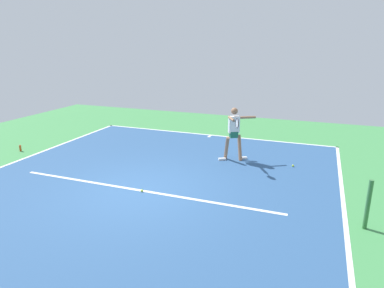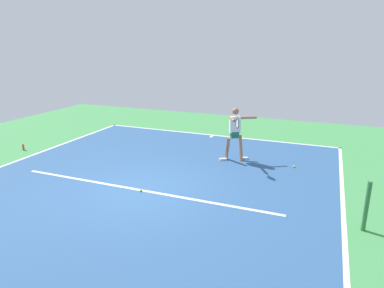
{
  "view_description": "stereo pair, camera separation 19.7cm",
  "coord_description": "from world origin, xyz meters",
  "px_view_note": "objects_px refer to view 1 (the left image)",
  "views": [
    {
      "loc": [
        -4.12,
        7.08,
        3.65
      ],
      "look_at": [
        -0.81,
        -1.64,
        0.9
      ],
      "focal_mm": 31.79,
      "sensor_mm": 36.0,
      "label": 1
    },
    {
      "loc": [
        -4.31,
        7.01,
        3.65
      ],
      "look_at": [
        -0.81,
        -1.64,
        0.9
      ],
      "focal_mm": 31.79,
      "sensor_mm": 36.0,
      "label": 2
    }
  ],
  "objects_px": {
    "tennis_ball_near_service_line": "(142,191)",
    "water_bottle": "(20,148)",
    "net_post": "(368,205)",
    "tennis_player": "(234,131)",
    "tennis_ball_far_corner": "(293,166)"
  },
  "relations": [
    {
      "from": "water_bottle",
      "to": "net_post",
      "type": "bearing_deg",
      "value": 172.15
    },
    {
      "from": "net_post",
      "to": "tennis_player",
      "type": "xyz_separation_m",
      "value": [
        3.59,
        -3.25,
        0.46
      ]
    },
    {
      "from": "tennis_player",
      "to": "tennis_ball_far_corner",
      "type": "distance_m",
      "value": 2.12
    },
    {
      "from": "tennis_player",
      "to": "tennis_ball_near_service_line",
      "type": "distance_m",
      "value": 3.77
    },
    {
      "from": "tennis_ball_near_service_line",
      "to": "water_bottle",
      "type": "xyz_separation_m",
      "value": [
        5.71,
        -1.53,
        0.08
      ]
    },
    {
      "from": "tennis_ball_far_corner",
      "to": "tennis_ball_near_service_line",
      "type": "bearing_deg",
      "value": 43.7
    },
    {
      "from": "tennis_ball_near_service_line",
      "to": "water_bottle",
      "type": "distance_m",
      "value": 5.91
    },
    {
      "from": "tennis_ball_far_corner",
      "to": "water_bottle",
      "type": "xyz_separation_m",
      "value": [
        9.18,
        1.78,
        0.08
      ]
    },
    {
      "from": "net_post",
      "to": "tennis_ball_far_corner",
      "type": "distance_m",
      "value": 3.73
    },
    {
      "from": "tennis_ball_far_corner",
      "to": "tennis_player",
      "type": "bearing_deg",
      "value": 0.83
    },
    {
      "from": "tennis_player",
      "to": "tennis_ball_far_corner",
      "type": "relative_size",
      "value": 26.42
    },
    {
      "from": "tennis_ball_near_service_line",
      "to": "tennis_ball_far_corner",
      "type": "height_order",
      "value": "same"
    },
    {
      "from": "net_post",
      "to": "tennis_ball_far_corner",
      "type": "xyz_separation_m",
      "value": [
        1.7,
        -3.28,
        -0.5
      ]
    },
    {
      "from": "net_post",
      "to": "tennis_ball_far_corner",
      "type": "bearing_deg",
      "value": -62.64
    },
    {
      "from": "tennis_player",
      "to": "tennis_ball_far_corner",
      "type": "xyz_separation_m",
      "value": [
        -1.89,
        -0.03,
        -0.96
      ]
    }
  ]
}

